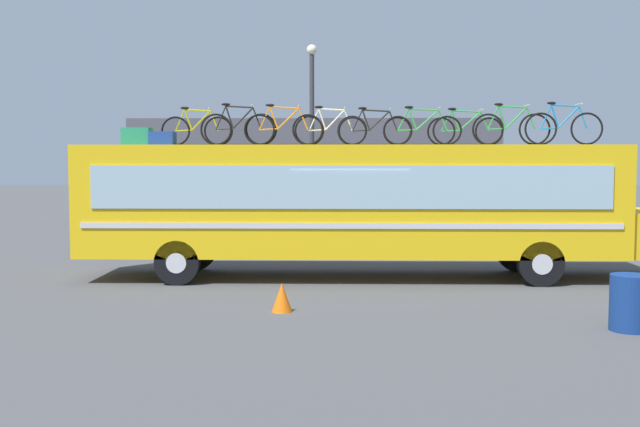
# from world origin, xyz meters

# --- Properties ---
(ground_plane) EXTENTS (120.00, 120.00, 0.00)m
(ground_plane) POSITION_xyz_m (0.00, 0.00, 0.00)
(ground_plane) COLOR #4C4C4F
(bus) EXTENTS (13.27, 2.45, 3.01)m
(bus) POSITION_xyz_m (0.24, 0.00, 1.74)
(bus) COLOR yellow
(bus) RESTS_ON ground
(luggage_bag_1) EXTENTS (0.64, 0.46, 0.41)m
(luggage_bag_1) POSITION_xyz_m (-4.89, 0.29, 3.21)
(luggage_bag_1) COLOR #1E7F66
(luggage_bag_1) RESTS_ON bus
(luggage_bag_2) EXTENTS (0.54, 0.44, 0.30)m
(luggage_bag_2) POSITION_xyz_m (-4.15, -0.33, 3.16)
(luggage_bag_2) COLOR #193899
(luggage_bag_2) RESTS_ON bus
(rooftop_bicycle_1) EXTENTS (1.66, 0.44, 0.89)m
(rooftop_bicycle_1) POSITION_xyz_m (-3.49, 0.22, 3.38)
(rooftop_bicycle_1) COLOR black
(rooftop_bicycle_1) RESTS_ON bus
(rooftop_bicycle_2) EXTENTS (1.73, 0.44, 0.95)m
(rooftop_bicycle_2) POSITION_xyz_m (-2.49, -0.10, 3.40)
(rooftop_bicycle_2) COLOR black
(rooftop_bicycle_2) RESTS_ON bus
(rooftop_bicycle_3) EXTENTS (1.78, 0.44, 0.93)m
(rooftop_bicycle_3) POSITION_xyz_m (-1.48, -0.15, 3.39)
(rooftop_bicycle_3) COLOR black
(rooftop_bicycle_3) RESTS_ON bus
(rooftop_bicycle_4) EXTENTS (1.66, 0.44, 0.91)m
(rooftop_bicycle_4) POSITION_xyz_m (-0.42, 0.20, 3.38)
(rooftop_bicycle_4) COLOR black
(rooftop_bicycle_4) RESTS_ON bus
(rooftop_bicycle_5) EXTENTS (1.67, 0.44, 0.87)m
(rooftop_bicycle_5) POSITION_xyz_m (0.58, 0.09, 3.37)
(rooftop_bicycle_5) COLOR black
(rooftop_bicycle_5) RESTS_ON bus
(rooftop_bicycle_6) EXTENTS (1.75, 0.44, 0.87)m
(rooftop_bicycle_6) POSITION_xyz_m (1.62, -0.17, 3.37)
(rooftop_bicycle_6) COLOR black
(rooftop_bicycle_6) RESTS_ON bus
(rooftop_bicycle_7) EXTENTS (1.73, 0.44, 0.86)m
(rooftop_bicycle_7) POSITION_xyz_m (2.64, 0.26, 3.37)
(rooftop_bicycle_7) COLOR black
(rooftop_bicycle_7) RESTS_ON bus
(rooftop_bicycle_8) EXTENTS (1.75, 0.44, 0.94)m
(rooftop_bicycle_8) POSITION_xyz_m (3.61, -0.07, 3.40)
(rooftop_bicycle_8) COLOR black
(rooftop_bicycle_8) RESTS_ON bus
(rooftop_bicycle_9) EXTENTS (1.72, 0.44, 0.95)m
(rooftop_bicycle_9) POSITION_xyz_m (4.71, -0.29, 3.40)
(rooftop_bicycle_9) COLOR black
(rooftop_bicycle_9) RESTS_ON bus
(roadside_building) EXTENTS (14.75, 7.47, 4.29)m
(roadside_building) POSITION_xyz_m (-1.19, 16.14, 2.21)
(roadside_building) COLOR #9E9E99
(roadside_building) RESTS_ON ground
(trash_bin) EXTENTS (0.63, 0.63, 0.89)m
(trash_bin) POSITION_xyz_m (4.35, -5.20, 0.44)
(trash_bin) COLOR navy
(trash_bin) RESTS_ON ground
(traffic_cone) EXTENTS (0.37, 0.37, 0.52)m
(traffic_cone) POSITION_xyz_m (-1.24, -3.88, 0.26)
(traffic_cone) COLOR orange
(traffic_cone) RESTS_ON ground
(street_lamp) EXTENTS (0.31, 0.31, 6.04)m
(street_lamp) POSITION_xyz_m (-1.02, 5.20, 3.50)
(street_lamp) COLOR #38383D
(street_lamp) RESTS_ON ground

